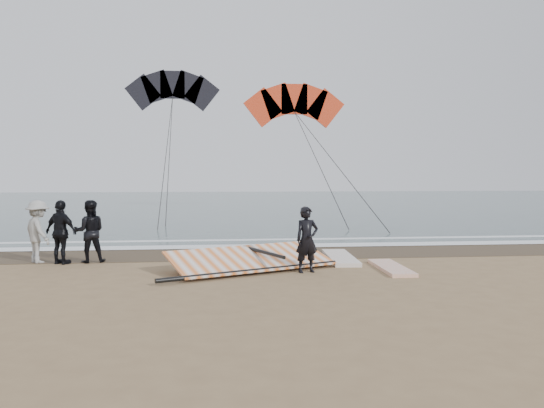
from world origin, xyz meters
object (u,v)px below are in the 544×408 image
(board_white, at_px, (391,268))
(board_cream, at_px, (340,258))
(sail_rig, at_px, (249,261))
(man_main, at_px, (307,240))

(board_white, height_order, board_cream, board_cream)
(board_cream, bearing_deg, board_white, -57.49)
(sail_rig, bearing_deg, board_cream, 24.23)
(board_cream, height_order, sail_rig, sail_rig)
(man_main, height_order, sail_rig, man_main)
(man_main, bearing_deg, board_white, -10.19)
(man_main, xyz_separation_m, board_cream, (1.28, 1.85, -0.76))
(man_main, xyz_separation_m, board_white, (2.21, 0.17, -0.77))
(board_white, bearing_deg, board_cream, 120.25)
(man_main, xyz_separation_m, sail_rig, (-1.41, 0.64, -0.62))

